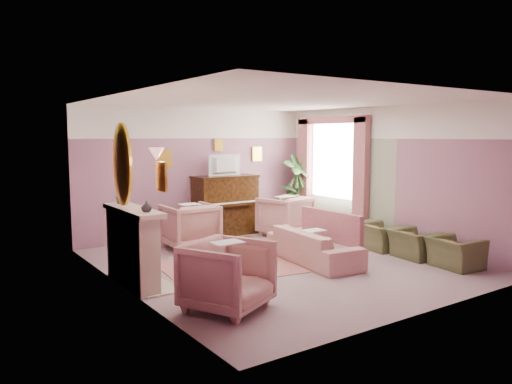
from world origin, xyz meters
TOP-DOWN VIEW (x-y plane):
  - floor at (0.00, 0.00)m, footprint 5.50×6.00m
  - ceiling at (0.00, 0.00)m, footprint 5.50×6.00m
  - wall_back at (0.00, 3.00)m, footprint 5.50×0.02m
  - wall_front at (0.00, -3.00)m, footprint 5.50×0.02m
  - wall_left at (-2.75, 0.00)m, footprint 0.02×6.00m
  - wall_right at (2.75, 0.00)m, footprint 0.02×6.00m
  - picture_rail_band at (0.00, 2.99)m, footprint 5.50×0.01m
  - stripe_panel at (2.73, 1.30)m, footprint 0.01×3.00m
  - fireplace_surround at (-2.59, 0.20)m, footprint 0.30×1.40m
  - fireplace_inset at (-2.49, 0.20)m, footprint 0.18×0.72m
  - fire_ember at (-2.45, 0.20)m, footprint 0.06×0.54m
  - mantel_shelf at (-2.56, 0.20)m, footprint 0.40×1.55m
  - hearth at (-2.39, 0.20)m, footprint 0.55×1.50m
  - mirror_frame at (-2.70, 0.20)m, footprint 0.04×0.72m
  - mirror_glass at (-2.67, 0.20)m, footprint 0.01×0.60m
  - sconce_shade at (-2.62, -0.85)m, footprint 0.20×0.20m
  - piano at (0.50, 2.68)m, footprint 1.40×0.60m
  - piano_keyshelf at (0.50, 2.33)m, footprint 1.30×0.12m
  - piano_keys at (0.50, 2.33)m, footprint 1.20×0.08m
  - piano_top at (0.50, 2.68)m, footprint 1.45×0.65m
  - television at (0.50, 2.63)m, footprint 0.80×0.12m
  - print_back_left at (-0.80, 2.96)m, footprint 0.30×0.03m
  - print_back_right at (1.55, 2.96)m, footprint 0.26×0.03m
  - print_back_mid at (0.50, 2.96)m, footprint 0.22×0.03m
  - print_left_wall at (-2.71, -1.20)m, footprint 0.03×0.28m
  - window_blind at (2.70, 1.55)m, footprint 0.03×1.40m
  - curtain_left at (2.62, 0.63)m, footprint 0.16×0.34m
  - curtain_right at (2.62, 2.47)m, footprint 0.16×0.34m
  - pelmet at (2.62, 1.55)m, footprint 0.16×2.20m
  - mantel_plant at (-2.55, 0.75)m, footprint 0.16×0.16m
  - mantel_vase at (-2.55, -0.30)m, footprint 0.16×0.16m
  - area_rug at (-0.73, 0.23)m, footprint 2.71×2.11m
  - coffee_table at (-0.87, 0.22)m, footprint 1.04×0.59m
  - table_paper at (-0.82, 0.22)m, footprint 0.35×0.28m
  - sofa at (0.51, -0.30)m, footprint 0.66×1.99m
  - sofa_throw at (0.91, -0.30)m, footprint 0.10×1.51m
  - floral_armchair_left at (-0.77, 1.91)m, footprint 0.94×0.94m
  - floral_armchair_right at (1.51, 1.82)m, footprint 0.94×0.94m
  - floral_armchair_front at (-1.98, -1.51)m, footprint 0.94×0.94m
  - olive_chair_a at (2.22, -1.93)m, footprint 0.56×0.80m
  - olive_chair_b at (2.22, -1.11)m, footprint 0.56×0.80m
  - olive_chair_c at (2.22, -0.29)m, footprint 0.56×0.80m
  - olive_chair_d at (2.22, 0.53)m, footprint 0.56×0.80m
  - side_table at (2.31, 2.64)m, footprint 0.52×0.52m
  - side_plant_big at (2.31, 2.64)m, footprint 0.30×0.30m
  - side_plant_small at (2.43, 2.54)m, footprint 0.16×0.16m
  - palm_pot at (2.41, 2.50)m, footprint 0.34×0.34m
  - palm_plant at (2.41, 2.50)m, footprint 0.76×0.76m

SIDE VIEW (x-z plane):
  - floor at x=0.00m, z-range -0.01..0.01m
  - area_rug at x=-0.73m, z-range 0.00..0.01m
  - hearth at x=-2.39m, z-range 0.00..0.02m
  - palm_pot at x=2.41m, z-range 0.00..0.34m
  - fire_ember at x=-2.45m, z-range 0.17..0.27m
  - coffee_table at x=-0.87m, z-range 0.00..0.45m
  - olive_chair_a at x=2.22m, z-range 0.00..0.69m
  - olive_chair_b at x=2.22m, z-range 0.00..0.69m
  - olive_chair_c at x=2.22m, z-range 0.00..0.69m
  - olive_chair_d at x=2.22m, z-range 0.00..0.69m
  - side_table at x=2.31m, z-range 0.00..0.70m
  - fireplace_inset at x=-2.49m, z-range 0.06..0.74m
  - sofa at x=0.51m, z-range 0.00..0.80m
  - table_paper at x=-0.82m, z-range 0.45..0.46m
  - floral_armchair_left at x=-0.77m, z-range 0.00..0.99m
  - floral_armchair_right at x=1.51m, z-range 0.00..0.99m
  - floral_armchair_front at x=-1.98m, z-range 0.00..0.99m
  - fireplace_surround at x=-2.59m, z-range 0.00..1.10m
  - sofa_throw at x=0.91m, z-range 0.32..0.88m
  - piano at x=0.50m, z-range 0.00..1.30m
  - piano_keyshelf at x=0.50m, z-range 0.69..0.75m
  - piano_keys at x=0.50m, z-range 0.75..0.77m
  - side_plant_small at x=2.43m, z-range 0.70..0.98m
  - side_plant_big at x=2.31m, z-range 0.70..1.04m
  - palm_plant at x=2.41m, z-range 0.34..1.78m
  - stripe_panel at x=2.73m, z-range 0.00..2.15m
  - mantel_shelf at x=-2.56m, z-range 1.09..1.16m
  - mantel_vase at x=-2.55m, z-range 1.15..1.31m
  - mantel_plant at x=-2.55m, z-range 1.15..1.43m
  - curtain_left at x=2.62m, z-range 0.00..2.60m
  - curtain_right at x=2.62m, z-range 0.00..2.60m
  - piano_top at x=0.50m, z-range 1.29..1.33m
  - wall_back at x=0.00m, z-range 0.00..2.80m
  - wall_front at x=0.00m, z-range 0.00..2.80m
  - wall_left at x=-2.75m, z-range 0.00..2.80m
  - wall_right at x=2.75m, z-range 0.00..2.80m
  - television at x=0.50m, z-range 1.36..1.84m
  - window_blind at x=2.70m, z-range 0.80..2.60m
  - print_back_left at x=-0.80m, z-range 1.53..1.91m
  - print_left_wall at x=-2.71m, z-range 1.54..1.90m
  - print_back_right at x=1.55m, z-range 1.61..1.95m
  - mirror_frame at x=-2.70m, z-range 1.20..2.40m
  - mirror_glass at x=-2.67m, z-range 1.27..2.33m
  - sconce_shade at x=-2.62m, z-range 1.90..2.06m
  - print_back_mid at x=0.50m, z-range 1.87..2.13m
  - picture_rail_band at x=0.00m, z-range 2.15..2.80m
  - pelmet at x=2.62m, z-range 2.48..2.64m
  - ceiling at x=0.00m, z-range 2.79..2.80m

